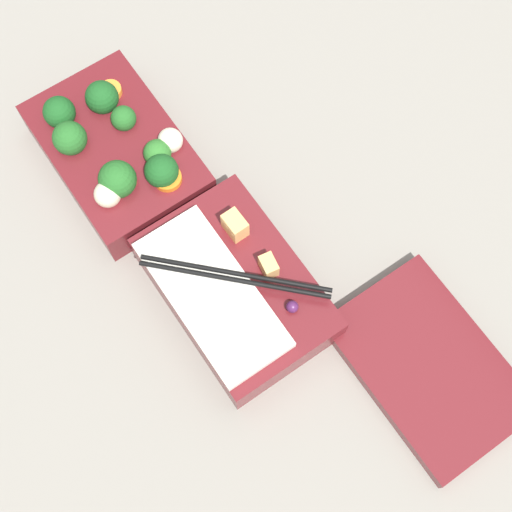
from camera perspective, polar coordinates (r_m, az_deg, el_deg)
name	(u,v)px	position (r m, az deg, el deg)	size (l,w,h in m)	color
ground_plane	(168,242)	(0.81, -7.02, 1.09)	(3.00, 3.00, 0.00)	gray
bento_tray_vegetable	(117,151)	(0.84, -11.09, 8.24)	(0.21, 0.14, 0.08)	maroon
bento_tray_rice	(234,288)	(0.76, -1.78, -2.61)	(0.21, 0.15, 0.08)	maroon
bento_lid	(428,366)	(0.78, 13.61, -8.53)	(0.20, 0.14, 0.02)	maroon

